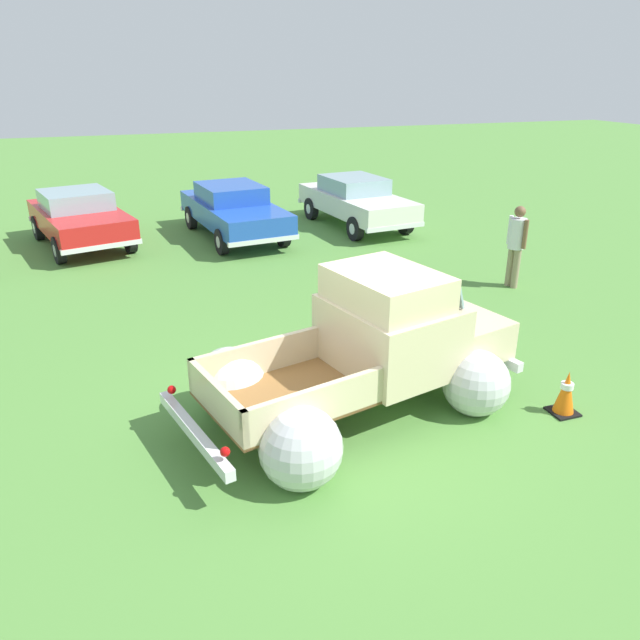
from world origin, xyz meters
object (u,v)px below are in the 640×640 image
(show_car_0, at_px, (79,216))
(lane_cone_0, at_px, (419,317))
(show_car_2, at_px, (356,200))
(show_car_1, at_px, (233,209))
(spectator_0, at_px, (516,241))
(vintage_pickup_truck, at_px, (374,355))
(lane_cone_1, at_px, (566,393))

(show_car_0, height_order, lane_cone_0, show_car_0)
(lane_cone_0, bearing_deg, show_car_2, 75.91)
(show_car_1, bearing_deg, spectator_0, 31.39)
(spectator_0, bearing_deg, lane_cone_0, 19.36)
(show_car_1, height_order, show_car_2, same)
(vintage_pickup_truck, distance_m, show_car_2, 10.36)
(show_car_0, height_order, spectator_0, spectator_0)
(show_car_0, xyz_separation_m, lane_cone_1, (6.33, -11.14, -0.47))
(lane_cone_0, bearing_deg, lane_cone_1, -78.62)
(show_car_0, bearing_deg, show_car_1, 69.37)
(spectator_0, xyz_separation_m, lane_cone_1, (-2.46, -4.64, -0.69))
(lane_cone_0, bearing_deg, show_car_0, 125.25)
(lane_cone_1, bearing_deg, show_car_1, 102.33)
(vintage_pickup_truck, xyz_separation_m, show_car_2, (3.69, 9.68, 0.02))
(show_car_0, xyz_separation_m, lane_cone_0, (5.72, -8.09, -0.47))
(show_car_2, bearing_deg, show_car_1, -95.72)
(show_car_1, xyz_separation_m, show_car_2, (3.67, 0.07, -0.00))
(vintage_pickup_truck, relative_size, show_car_1, 1.03)
(vintage_pickup_truck, height_order, lane_cone_0, vintage_pickup_truck)
(show_car_0, height_order, show_car_1, same)
(vintage_pickup_truck, bearing_deg, show_car_2, 55.14)
(lane_cone_0, height_order, lane_cone_1, same)
(vintage_pickup_truck, bearing_deg, lane_cone_0, 34.17)
(show_car_2, height_order, spectator_0, spectator_0)
(vintage_pickup_truck, relative_size, show_car_2, 1.07)
(show_car_2, xyz_separation_m, lane_cone_0, (-1.94, -7.72, -0.47))
(show_car_1, bearing_deg, lane_cone_1, 5.36)
(show_car_1, height_order, lane_cone_1, show_car_1)
(vintage_pickup_truck, height_order, show_car_1, vintage_pickup_truck)
(show_car_1, bearing_deg, vintage_pickup_truck, -7.12)
(show_car_2, bearing_deg, lane_cone_0, -20.84)
(vintage_pickup_truck, xyz_separation_m, lane_cone_0, (1.75, 1.96, -0.45))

